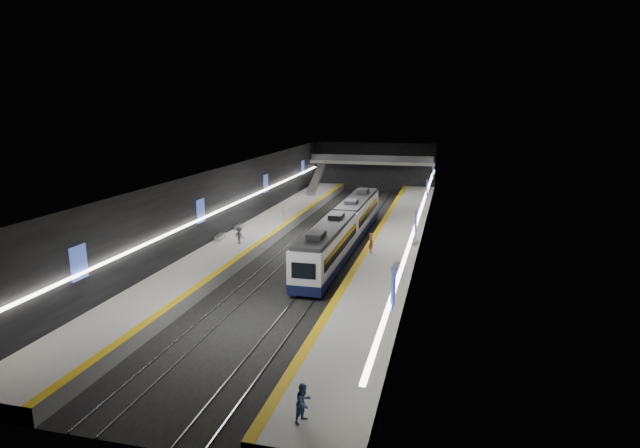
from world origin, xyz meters
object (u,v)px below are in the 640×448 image
(passenger_left_b, at_px, (239,235))
(bench_left_far, at_px, (239,227))
(bench_left_near, at_px, (220,237))
(bench_right_far, at_px, (415,242))
(bench_right_near, at_px, (396,266))
(passenger_left_a, at_px, (284,213))
(escalator, at_px, (316,179))
(passenger_right_b, at_px, (304,403))
(train, at_px, (344,227))
(passenger_right_a, at_px, (371,243))

(passenger_left_b, bearing_deg, bench_left_far, -45.47)
(bench_left_near, relative_size, bench_right_far, 1.25)
(bench_right_near, relative_size, passenger_left_b, 1.03)
(bench_right_near, distance_m, passenger_left_a, 21.03)
(escalator, relative_size, passenger_right_b, 4.54)
(bench_left_near, distance_m, passenger_right_b, 32.58)
(passenger_right_b, bearing_deg, passenger_left_a, 44.50)
(escalator, distance_m, passenger_right_b, 60.78)
(passenger_left_a, distance_m, passenger_left_b, 10.86)
(train, relative_size, bench_left_far, 16.57)
(passenger_right_a, bearing_deg, train, 18.29)
(bench_left_near, distance_m, bench_right_far, 19.27)
(train, distance_m, bench_right_near, 10.59)
(bench_left_near, bearing_deg, passenger_left_b, -28.98)
(bench_right_near, xyz_separation_m, passenger_right_a, (-2.74, 4.25, 0.71))
(escalator, bearing_deg, passenger_right_a, -67.36)
(bench_left_near, bearing_deg, train, 7.88)
(passenger_right_b, bearing_deg, bench_left_far, 52.23)
(bench_left_far, bearing_deg, escalator, 88.31)
(bench_left_far, xyz_separation_m, passenger_right_a, (15.38, -5.99, 0.70))
(bench_left_near, height_order, bench_right_far, bench_left_near)
(bench_left_far, xyz_separation_m, bench_right_near, (18.12, -10.24, -0.01))
(passenger_left_b, bearing_deg, passenger_left_a, -74.07)
(bench_right_far, bearing_deg, bench_left_far, 175.97)
(passenger_right_b, distance_m, passenger_left_a, 40.02)
(train, xyz_separation_m, escalator, (-10.00, 27.73, 0.70))
(bench_left_far, height_order, bench_right_near, bench_left_far)
(train, bearing_deg, bench_right_near, -54.56)
(bench_right_near, bearing_deg, bench_right_far, 87.28)
(passenger_right_a, xyz_separation_m, passenger_left_b, (-12.85, 0.10, -0.09))
(train, xyz_separation_m, bench_right_far, (7.00, -0.05, -1.00))
(bench_right_near, relative_size, passenger_left_a, 0.97)
(bench_left_far, relative_size, bench_right_far, 1.10)
(bench_left_near, xyz_separation_m, passenger_left_a, (3.55, 9.80, 0.64))
(bench_left_far, bearing_deg, bench_left_near, -87.30)
(passenger_right_b, bearing_deg, escalator, 39.37)
(bench_right_near, distance_m, passenger_right_b, 22.74)
(escalator, xyz_separation_m, bench_right_near, (16.12, -36.32, -1.69))
(bench_right_near, height_order, passenger_left_a, passenger_left_a)
(bench_left_far, xyz_separation_m, passenger_right_b, (16.59, -32.92, 0.66))
(train, relative_size, passenger_right_b, 17.06)
(passenger_right_a, height_order, passenger_left_a, passenger_right_a)
(bench_right_near, relative_size, passenger_right_a, 0.93)
(escalator, xyz_separation_m, passenger_right_b, (14.59, -59.00, -1.02))
(bench_left_far, xyz_separation_m, passenger_left_b, (2.53, -5.89, 0.61))
(bench_left_far, relative_size, passenger_right_b, 1.03)
(passenger_left_b, bearing_deg, train, -134.52)
(passenger_right_b, height_order, passenger_left_a, passenger_left_a)
(passenger_left_a, bearing_deg, passenger_right_b, 10.61)
(bench_right_near, distance_m, passenger_right_a, 5.10)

